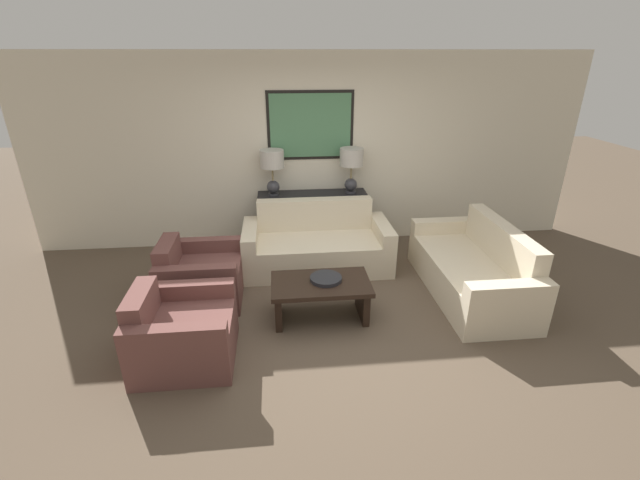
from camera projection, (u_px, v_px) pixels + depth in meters
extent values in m
plane|color=brown|center=(330.00, 328.00, 4.43)|extent=(20.00, 20.00, 0.00)
cube|color=beige|center=(310.00, 152.00, 6.01)|extent=(7.76, 0.10, 2.65)
cube|color=black|center=(310.00, 126.00, 5.81)|extent=(1.18, 0.01, 0.92)
cube|color=#4C7F56|center=(311.00, 126.00, 5.80)|extent=(1.10, 0.02, 0.84)
cube|color=black|center=(313.00, 220.00, 6.13)|extent=(1.52, 0.40, 0.81)
cylinder|color=#333338|center=(274.00, 194.00, 5.91)|extent=(0.15, 0.15, 0.02)
sphere|color=#333338|center=(273.00, 187.00, 5.87)|extent=(0.18, 0.18, 0.18)
cylinder|color=#8C7A51|center=(273.00, 174.00, 5.80)|extent=(0.02, 0.02, 0.18)
cylinder|color=#B2ADA3|center=(272.00, 159.00, 5.71)|extent=(0.32, 0.32, 0.24)
cylinder|color=#333338|center=(351.00, 191.00, 6.01)|extent=(0.15, 0.15, 0.02)
sphere|color=#333338|center=(351.00, 185.00, 5.97)|extent=(0.18, 0.18, 0.18)
cylinder|color=#8C7A51|center=(351.00, 172.00, 5.90)|extent=(0.02, 0.02, 0.18)
cylinder|color=#B2ADA3|center=(352.00, 157.00, 5.82)|extent=(0.32, 0.32, 0.24)
cube|color=beige|center=(318.00, 256.00, 5.51)|extent=(1.53, 0.69, 0.42)
cube|color=beige|center=(315.00, 228.00, 5.82)|extent=(1.53, 0.18, 0.83)
cube|color=beige|center=(251.00, 250.00, 5.47)|extent=(0.18, 0.87, 0.59)
cube|color=beige|center=(381.00, 244.00, 5.63)|extent=(0.18, 0.87, 0.59)
cube|color=beige|center=(461.00, 277.00, 5.00)|extent=(0.69, 1.53, 0.42)
cube|color=beige|center=(499.00, 259.00, 4.96)|extent=(0.18, 1.53, 0.83)
cube|color=beige|center=(443.00, 240.00, 5.75)|extent=(0.87, 0.18, 0.59)
cube|color=beige|center=(506.00, 310.00, 4.20)|extent=(0.87, 0.18, 0.59)
cube|color=black|center=(321.00, 284.00, 4.45)|extent=(1.03, 0.60, 0.05)
cube|color=black|center=(278.00, 304.00, 4.49)|extent=(0.07, 0.48, 0.38)
cube|color=black|center=(362.00, 299.00, 4.58)|extent=(0.07, 0.48, 0.38)
cylinder|color=#232328|center=(326.00, 279.00, 4.46)|extent=(0.33, 0.33, 0.04)
cube|color=brown|center=(211.00, 281.00, 4.89)|extent=(0.69, 0.59, 0.43)
cube|color=brown|center=(170.00, 272.00, 4.79)|extent=(0.18, 0.59, 0.72)
cube|color=brown|center=(197.00, 292.00, 4.52)|extent=(0.87, 0.14, 0.59)
cube|color=brown|center=(207.00, 261.00, 5.18)|extent=(0.87, 0.14, 0.59)
cube|color=brown|center=(196.00, 337.00, 3.93)|extent=(0.69, 0.59, 0.43)
cube|color=brown|center=(145.00, 327.00, 3.83)|extent=(0.18, 0.59, 0.72)
cube|color=brown|center=(177.00, 357.00, 3.56)|extent=(0.87, 0.14, 0.59)
cube|color=brown|center=(192.00, 309.00, 4.22)|extent=(0.87, 0.14, 0.59)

